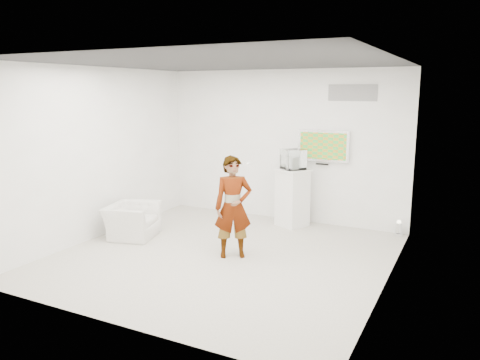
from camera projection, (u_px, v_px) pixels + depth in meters
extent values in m
cube|color=beige|center=(224.00, 255.00, 7.45)|extent=(5.00, 5.00, 0.01)
cube|color=#2F2F32|center=(222.00, 63.00, 6.89)|extent=(5.00, 5.00, 0.01)
cube|color=silver|center=(283.00, 146.00, 9.36)|extent=(5.00, 0.01, 3.00)
cube|color=silver|center=(110.00, 195.00, 4.98)|extent=(5.00, 0.01, 3.00)
cube|color=silver|center=(99.00, 153.00, 8.27)|extent=(0.01, 5.00, 3.00)
cube|color=silver|center=(392.00, 176.00, 6.07)|extent=(0.01, 5.00, 3.00)
cube|color=silver|center=(323.00, 146.00, 8.93)|extent=(1.00, 0.08, 0.60)
cube|color=gray|center=(352.00, 93.00, 8.56)|extent=(0.90, 0.02, 0.30)
imported|color=silver|center=(233.00, 207.00, 7.29)|extent=(0.70, 0.64, 1.61)
imported|color=silver|center=(132.00, 221.00, 8.38)|extent=(1.01, 1.09, 0.59)
cube|color=white|center=(292.00, 198.00, 9.02)|extent=(0.72, 0.72, 1.11)
cylinder|color=white|center=(399.00, 228.00, 8.44)|extent=(0.23, 0.23, 0.28)
cube|color=white|center=(293.00, 159.00, 8.88)|extent=(0.54, 0.54, 0.38)
cube|color=white|center=(293.00, 163.00, 8.89)|extent=(0.11, 0.18, 0.24)
cube|color=white|center=(248.00, 165.00, 7.34)|extent=(0.07, 0.15, 0.04)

